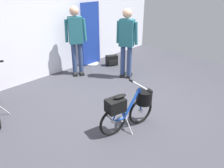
% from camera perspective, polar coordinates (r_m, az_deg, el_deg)
% --- Properties ---
extents(ground_plane, '(7.50, 7.50, 0.00)m').
position_cam_1_polar(ground_plane, '(4.10, 3.34, -7.21)').
color(ground_plane, '#38383F').
extents(back_wall, '(7.50, 0.10, 3.06)m').
position_cam_1_polar(back_wall, '(5.47, -17.55, 17.33)').
color(back_wall, silver).
rests_on(back_wall, ground_plane).
extents(floor_banner_stand, '(0.60, 0.36, 1.65)m').
position_cam_1_polar(floor_banner_stand, '(6.15, -5.37, 11.63)').
color(floor_banner_stand, '#B7B7BC').
rests_on(floor_banner_stand, ground_plane).
extents(folding_bike_foreground, '(1.01, 0.53, 0.73)m').
position_cam_1_polar(folding_bike_foreground, '(3.51, 4.62, -5.78)').
color(folding_bike_foreground, black).
rests_on(folding_bike_foreground, ground_plane).
extents(visitor_near_wall, '(0.36, 0.49, 1.62)m').
position_cam_1_polar(visitor_near_wall, '(5.18, 3.75, 11.12)').
color(visitor_near_wall, navy).
rests_on(visitor_near_wall, ground_plane).
extents(visitor_browsing, '(0.46, 0.38, 1.64)m').
position_cam_1_polar(visitor_browsing, '(5.43, -9.18, 11.68)').
color(visitor_browsing, navy).
rests_on(visitor_browsing, ground_plane).
extents(backpack_on_floor, '(0.35, 0.28, 0.28)m').
position_cam_1_polar(backpack_on_floor, '(6.18, -0.06, 6.03)').
color(backpack_on_floor, black).
rests_on(backpack_on_floor, ground_plane).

